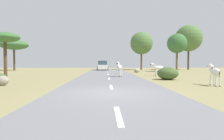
{
  "coord_description": "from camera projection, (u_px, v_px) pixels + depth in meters",
  "views": [
    {
      "loc": [
        -0.29,
        -9.18,
        1.46
      ],
      "look_at": [
        0.34,
        8.86,
        0.77
      ],
      "focal_mm": 31.5,
      "sensor_mm": 36.0,
      "label": 1
    }
  ],
  "objects": [
    {
      "name": "car_0",
      "position": [
        102.0,
        66.0,
        36.75
      ],
      "size": [
        2.16,
        4.41,
        1.74
      ],
      "rotation": [
        0.0,
        0.0,
        0.04
      ],
      "color": "white",
      "rests_on": "road"
    },
    {
      "name": "tree_0",
      "position": [
        5.0,
        38.0,
        20.53
      ],
      "size": [
        2.99,
        2.99,
        4.64
      ],
      "color": "#4C3823",
      "rests_on": "ground_plane"
    },
    {
      "name": "rock_0",
      "position": [
        2.0,
        81.0,
        12.49
      ],
      "size": [
        0.81,
        0.62,
        0.62
      ],
      "primitive_type": "ellipsoid",
      "color": "gray",
      "rests_on": "ground_plane"
    },
    {
      "name": "bush_0",
      "position": [
        0.0,
        77.0,
        15.66
      ],
      "size": [
        1.01,
        0.91,
        0.61
      ],
      "primitive_type": "ellipsoid",
      "color": "#425B2D",
      "rests_on": "ground_plane"
    },
    {
      "name": "tree_1",
      "position": [
        177.0,
        44.0,
        30.76
      ],
      "size": [
        3.06,
        3.06,
        6.0
      ],
      "color": "brown",
      "rests_on": "ground_plane"
    },
    {
      "name": "tree_2",
      "position": [
        189.0,
        38.0,
        39.31
      ],
      "size": [
        5.29,
        5.29,
        8.98
      ],
      "color": "#4C3823",
      "rests_on": "ground_plane"
    },
    {
      "name": "ground_plane",
      "position": [
        111.0,
        94.0,
        9.24
      ],
      "size": [
        90.0,
        90.0,
        0.0
      ],
      "primitive_type": "plane",
      "color": "#8E8456"
    },
    {
      "name": "rock_2",
      "position": [
        137.0,
        70.0,
        28.89
      ],
      "size": [
        0.83,
        0.88,
        0.61
      ],
      "primitive_type": "ellipsoid",
      "color": "#A89E8C",
      "rests_on": "ground_plane"
    },
    {
      "name": "zebra_1",
      "position": [
        158.0,
        68.0,
        21.05
      ],
      "size": [
        1.54,
        0.47,
        1.45
      ],
      "rotation": [
        0.0,
        0.0,
        1.64
      ],
      "color": "silver",
      "rests_on": "ground_plane"
    },
    {
      "name": "bush_2",
      "position": [
        168.0,
        73.0,
        16.73
      ],
      "size": [
        1.79,
        1.61,
        1.07
      ],
      "primitive_type": "ellipsoid",
      "color": "#425B2D",
      "rests_on": "ground_plane"
    },
    {
      "name": "zebra_0",
      "position": [
        119.0,
        67.0,
        19.49
      ],
      "size": [
        0.76,
        1.59,
        1.55
      ],
      "rotation": [
        0.0,
        0.0,
        2.83
      ],
      "color": "silver",
      "rests_on": "road"
    },
    {
      "name": "tree_4",
      "position": [
        14.0,
        45.0,
        35.76
      ],
      "size": [
        5.06,
        5.06,
        5.56
      ],
      "color": "#4C3823",
      "rests_on": "ground_plane"
    },
    {
      "name": "road",
      "position": [
        113.0,
        93.0,
        9.24
      ],
      "size": [
        6.0,
        64.0,
        0.05
      ],
      "primitive_type": "cube",
      "color": "slate",
      "rests_on": "ground_plane"
    },
    {
      "name": "lane_markings",
      "position": [
        114.0,
        96.0,
        8.24
      ],
      "size": [
        0.16,
        56.0,
        0.01
      ],
      "color": "silver",
      "rests_on": "road"
    },
    {
      "name": "tree_6",
      "position": [
        141.0,
        43.0,
        38.76
      ],
      "size": [
        4.43,
        4.43,
        7.51
      ],
      "color": "brown",
      "rests_on": "ground_plane"
    },
    {
      "name": "zebra_2",
      "position": [
        214.0,
        72.0,
        12.32
      ],
      "size": [
        0.42,
        1.52,
        1.43
      ],
      "rotation": [
        0.0,
        0.0,
        6.26
      ],
      "color": "silver",
      "rests_on": "ground_plane"
    }
  ]
}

